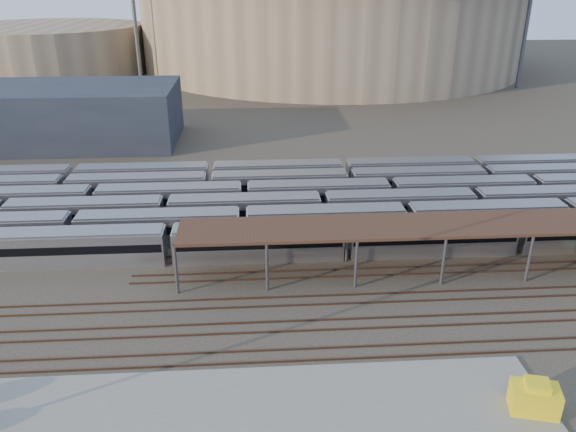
# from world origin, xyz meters

# --- Properties ---
(ground) EXTENTS (420.00, 420.00, 0.00)m
(ground) POSITION_xyz_m (0.00, 0.00, 0.00)
(ground) COLOR #383026
(ground) RESTS_ON ground
(apron) EXTENTS (50.00, 9.00, 0.20)m
(apron) POSITION_xyz_m (-5.00, -15.00, 0.10)
(apron) COLOR gray
(apron) RESTS_ON ground
(subway_trains) EXTENTS (127.64, 23.90, 3.60)m
(subway_trains) POSITION_xyz_m (0.14, 18.50, 1.80)
(subway_trains) COLOR silver
(subway_trains) RESTS_ON ground
(inspection_shed) EXTENTS (60.30, 6.00, 5.30)m
(inspection_shed) POSITION_xyz_m (22.00, 4.00, 4.98)
(inspection_shed) COLOR #504F54
(inspection_shed) RESTS_ON ground
(empty_tracks) EXTENTS (170.00, 9.62, 0.18)m
(empty_tracks) POSITION_xyz_m (0.00, -5.00, 0.09)
(empty_tracks) COLOR #4C3323
(empty_tracks) RESTS_ON ground
(stadium) EXTENTS (124.00, 124.00, 32.50)m
(stadium) POSITION_xyz_m (25.00, 140.00, 16.47)
(stadium) COLOR gray
(stadium) RESTS_ON ground
(secondary_arena) EXTENTS (56.00, 56.00, 14.00)m
(secondary_arena) POSITION_xyz_m (-60.00, 130.00, 7.00)
(secondary_arena) COLOR gray
(secondary_arena) RESTS_ON ground
(service_building) EXTENTS (42.00, 20.00, 10.00)m
(service_building) POSITION_xyz_m (-35.00, 55.00, 5.00)
(service_building) COLOR #1E232D
(service_building) RESTS_ON ground
(floodlight_0) EXTENTS (4.00, 1.00, 38.40)m
(floodlight_0) POSITION_xyz_m (-30.00, 110.00, 20.65)
(floodlight_0) COLOR #504F54
(floodlight_0) RESTS_ON ground
(floodlight_2) EXTENTS (4.00, 1.00, 38.40)m
(floodlight_2) POSITION_xyz_m (70.00, 100.00, 20.65)
(floodlight_2) COLOR #504F54
(floodlight_2) RESTS_ON ground
(yellow_equipment) EXTENTS (3.57, 2.72, 1.98)m
(yellow_equipment) POSITION_xyz_m (18.50, -16.40, 1.19)
(yellow_equipment) COLOR yellow
(yellow_equipment) RESTS_ON apron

